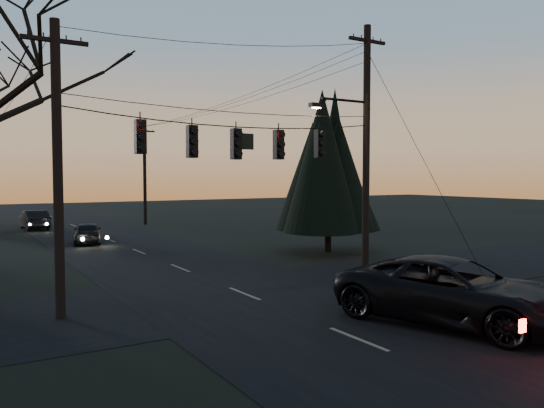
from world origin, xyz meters
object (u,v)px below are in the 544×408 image
utility_pole_right (365,278)px  evergreen_right (328,168)px  utility_pole_left (61,318)px  suv_near (453,292)px  sedan_oncoming_a (88,233)px  sedan_oncoming_b (34,220)px  utility_pole_far_r (145,224)px

utility_pole_right → evergreen_right: size_ratio=1.26×
utility_pole_left → suv_near: utility_pole_left is taller
evergreen_right → suv_near: (-5.54, -12.97, -3.66)m
utility_pole_left → utility_pole_right: bearing=0.0°
evergreen_right → suv_near: bearing=-113.1°
sedan_oncoming_a → sedan_oncoming_b: 11.04m
utility_pole_left → suv_near: 11.16m
utility_pole_far_r → sedan_oncoming_a: (-7.08, -10.91, 0.66)m
utility_pole_right → utility_pole_left: size_ratio=1.18×
utility_pole_far_r → evergreen_right: (3.24, -21.29, 4.56)m
evergreen_right → sedan_oncoming_b: size_ratio=1.78×
utility_pole_left → suv_near: bearing=-34.2°
utility_pole_right → sedan_oncoming_a: (-7.08, 17.09, 0.66)m
utility_pole_right → sedan_oncoming_a: 18.52m
utility_pole_right → utility_pole_far_r: bearing=90.0°
suv_near → sedan_oncoming_b: 34.87m
evergreen_right → suv_near: 14.57m
utility_pole_left → sedan_oncoming_b: bearing=84.3°
utility_pole_far_r → sedan_oncoming_b: size_ratio=1.91×
utility_pole_left → evergreen_right: bearing=24.5°
utility_pole_far_r → evergreen_right: 22.01m
sedan_oncoming_b → utility_pole_left: bearing=81.0°
sedan_oncoming_a → sedan_oncoming_b: sedan_oncoming_b is taller
sedan_oncoming_b → sedan_oncoming_a: bearing=95.1°
suv_near → evergreen_right: bearing=49.1°
utility_pole_right → sedan_oncoming_b: utility_pole_right is taller
evergreen_right → sedan_oncoming_b: (-11.94, 21.30, -3.82)m
utility_pole_far_r → sedan_oncoming_a: 13.02m
suv_near → sedan_oncoming_b: size_ratio=1.46×
evergreen_right → suv_near: size_ratio=1.22×
utility_pole_right → suv_near: (-2.30, -6.26, 0.90)m
sedan_oncoming_a → sedan_oncoming_b: bearing=-68.9°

